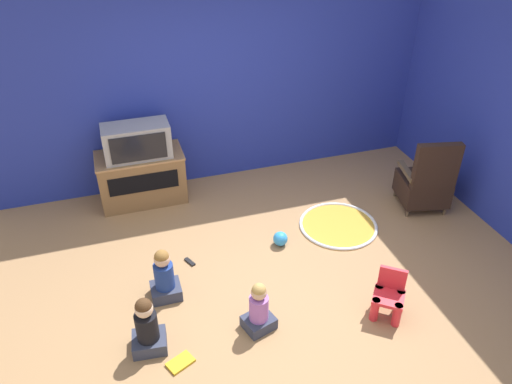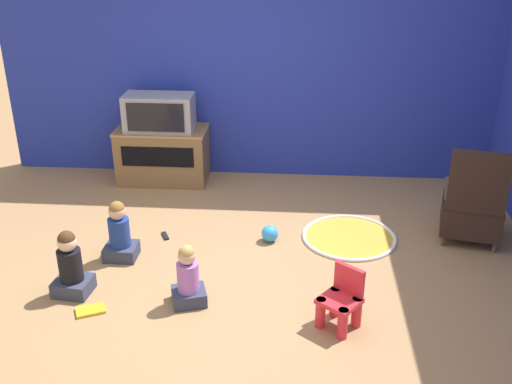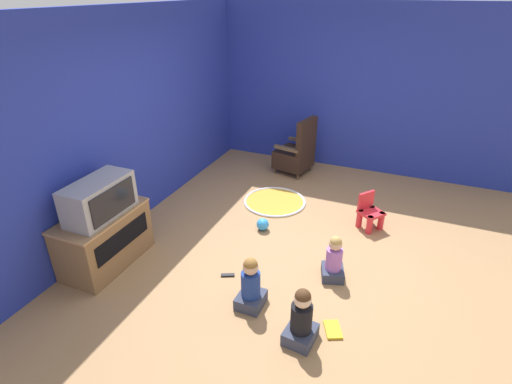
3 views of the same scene
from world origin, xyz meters
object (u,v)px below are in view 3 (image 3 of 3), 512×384
(television, at_px, (99,199))
(book, at_px, (333,330))
(black_armchair, at_px, (296,153))
(tv_cabinet, at_px, (105,238))
(toy_ball, at_px, (263,224))
(yellow_kid_chair, at_px, (370,214))
(child_watching_center, at_px, (334,260))
(child_watching_right, at_px, (251,286))
(child_watching_left, at_px, (301,319))
(remote_control, at_px, (228,275))

(television, bearing_deg, book, -90.58)
(black_armchair, bearing_deg, book, 35.72)
(tv_cabinet, relative_size, toy_ball, 6.45)
(yellow_kid_chair, height_order, child_watching_center, child_watching_center)
(television, bearing_deg, child_watching_right, -90.33)
(television, xyz_separation_m, toy_ball, (1.34, -1.35, -0.77))
(television, bearing_deg, tv_cabinet, 90.00)
(child_watching_center, xyz_separation_m, child_watching_right, (-0.75, 0.66, 0.02))
(child_watching_right, relative_size, book, 2.16)
(television, xyz_separation_m, book, (-0.03, -2.60, -0.84))
(television, distance_m, yellow_kid_chair, 3.33)
(child_watching_left, bearing_deg, television, 89.99)
(book, xyz_separation_m, remote_control, (0.33, 1.26, -0.00))
(black_armchair, distance_m, book, 3.59)
(tv_cabinet, bearing_deg, book, -90.57)
(tv_cabinet, distance_m, yellow_kid_chair, 3.30)
(television, height_order, child_watching_left, television)
(toy_ball, bearing_deg, child_watching_center, -119.30)
(child_watching_center, bearing_deg, black_armchair, 9.05)
(yellow_kid_chair, distance_m, toy_ball, 1.41)
(yellow_kid_chair, bearing_deg, child_watching_center, -152.03)
(tv_cabinet, distance_m, toy_ball, 1.95)
(yellow_kid_chair, bearing_deg, book, -143.01)
(child_watching_right, height_order, book, child_watching_right)
(child_watching_right, relative_size, toy_ball, 3.51)
(child_watching_right, bearing_deg, toy_ball, 17.30)
(television, bearing_deg, toy_ball, -45.27)
(book, height_order, remote_control, book)
(black_armchair, xyz_separation_m, child_watching_left, (-3.50, -1.16, -0.11))
(child_watching_center, relative_size, book, 2.00)
(television, height_order, toy_ball, television)
(television, height_order, remote_control, television)
(tv_cabinet, relative_size, book, 3.98)
(yellow_kid_chair, relative_size, book, 1.81)
(tv_cabinet, height_order, child_watching_right, tv_cabinet)
(yellow_kid_chair, relative_size, toy_ball, 2.94)
(yellow_kid_chair, relative_size, child_watching_center, 0.91)
(tv_cabinet, xyz_separation_m, toy_ball, (1.34, -1.39, -0.25))
(black_armchair, bearing_deg, child_watching_right, 22.34)
(child_watching_center, xyz_separation_m, book, (-0.76, -0.18, -0.22))
(book, bearing_deg, child_watching_left, 106.60)
(book, relative_size, remote_control, 1.71)
(remote_control, bearing_deg, television, -12.40)
(television, relative_size, black_armchair, 0.80)
(black_armchair, relative_size, child_watching_left, 1.68)
(child_watching_left, bearing_deg, child_watching_center, 2.15)
(child_watching_center, distance_m, remote_control, 1.18)
(television, distance_m, toy_ball, 2.05)
(remote_control, bearing_deg, tv_cabinet, -12.79)
(television, bearing_deg, black_armchair, -20.11)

